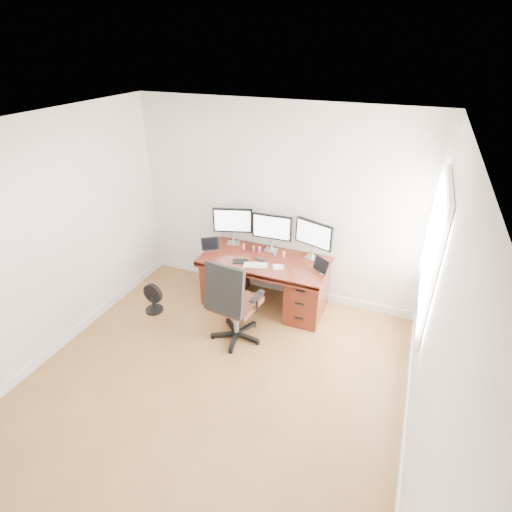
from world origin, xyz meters
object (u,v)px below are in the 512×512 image
at_px(floor_fan, 153,299).
at_px(monitor_center, 272,228).
at_px(desk, 265,280).
at_px(office_chair, 234,315).
at_px(keyboard, 255,265).

xyz_separation_m(floor_fan, monitor_center, (1.37, 0.96, 0.88)).
bearing_deg(desk, monitor_center, 89.98).
relative_size(office_chair, monitor_center, 2.08).
xyz_separation_m(desk, office_chair, (-0.09, -0.85, -0.03)).
relative_size(monitor_center, keyboard, 1.82).
bearing_deg(floor_fan, desk, 32.85).
xyz_separation_m(floor_fan, keyboard, (1.32, 0.48, 0.56)).
distance_m(office_chair, floor_fan, 1.30).
bearing_deg(desk, floor_fan, -152.07).
bearing_deg(monitor_center, desk, -92.81).
height_order(desk, floor_fan, desk).
bearing_deg(office_chair, monitor_center, 92.49).
distance_m(office_chair, monitor_center, 1.30).
bearing_deg(office_chair, desk, 91.25).
height_order(floor_fan, monitor_center, monitor_center).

